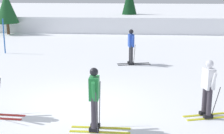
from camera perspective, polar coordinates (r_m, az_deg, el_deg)
The scene contains 8 objects.
ground_plane at distance 10.65m, azimuth -6.26°, elevation -6.63°, with size 120.00×120.00×0.00m, color white.
far_snow_ridge at distance 29.99m, azimuth 0.88°, elevation 8.11°, with size 80.00×8.65×1.29m, color white.
skier_white at distance 9.79m, azimuth 16.36°, elevation -3.35°, with size 1.64×0.97×1.71m.
skier_green at distance 8.56m, azimuth -3.03°, elevation -5.29°, with size 1.60×1.00×1.71m.
skier_blue at distance 15.78m, azimuth 3.35°, elevation 3.69°, with size 1.64×0.98×1.71m.
trail_marker_pole at distance 19.38m, azimuth -18.25°, elevation 5.13°, with size 0.07×0.07×1.95m, color #1E56AD.
conifer_far_left at distance 26.86m, azimuth -17.85°, elevation 9.80°, with size 1.77×1.77×3.27m.
conifer_far_centre at distance 28.66m, azimuth 3.04°, elevation 11.28°, with size 1.47×1.47×3.90m.
Camera 1 is at (1.95, -9.78, 3.75)m, focal length 52.66 mm.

